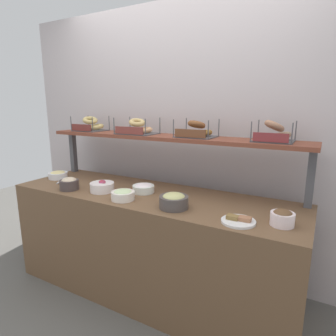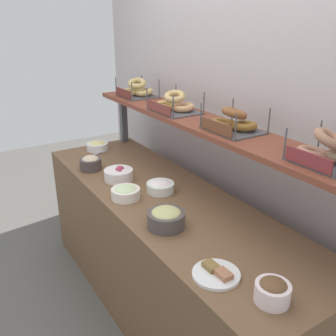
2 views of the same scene
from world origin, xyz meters
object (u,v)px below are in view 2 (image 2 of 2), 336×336
Objects in this scene: bowl_chocolate_spread at (273,291)px; bowl_hummus at (166,218)px; bowl_egg_salad at (97,146)px; bagel_basket_sesame at (174,105)px; serving_spoon_near_plate at (97,153)px; bagel_basket_plain at (137,90)px; bowl_tuna_salad at (91,163)px; bowl_cream_cheese at (160,186)px; bowl_beet_salad at (119,174)px; bagel_basket_everything at (326,152)px; serving_plate_white at (216,273)px; bowl_scallion_spread at (126,192)px; bagel_basket_cinnamon_raisin at (233,123)px.

bowl_hummus is at bearing -175.86° from bowl_chocolate_spread.
bowl_chocolate_spread is 2.00m from bowl_egg_salad.
bagel_basket_sesame is (-1.27, 0.38, 0.43)m from bowl_chocolate_spread.
serving_spoon_near_plate is 0.84m from bagel_basket_sesame.
bowl_egg_salad is 0.62× the size of bagel_basket_plain.
bowl_cream_cheese is (0.57, 0.23, -0.01)m from bowl_tuna_salad.
bowl_chocolate_spread is 0.48× the size of bagel_basket_plain.
bagel_basket_sesame reaches higher than bowl_cream_cheese.
bowl_egg_salad is 0.94m from bowl_cream_cheese.
bagel_basket_everything reaches higher than bowl_beet_salad.
serving_plate_white is at bearing 0.16° from bowl_tuna_salad.
bowl_chocolate_spread is 1.09m from bowl_scallion_spread.
bowl_tuna_salad is at bearing -176.95° from bowl_chocolate_spread.
bagel_basket_plain is 0.95× the size of bagel_basket_cinnamon_raisin.
bagel_basket_plain reaches higher than bowl_egg_salad.
serving_plate_white is (0.85, -0.00, -0.03)m from bowl_scallion_spread.
bowl_hummus reaches higher than serving_plate_white.
bagel_basket_sesame and bagel_basket_cinnamon_raisin have the same top height.
bowl_beet_salad is 0.68m from bowl_hummus.
bagel_basket_cinnamon_raisin is (1.17, 0.33, 0.47)m from serving_spoon_near_plate.
bagel_basket_everything is (0.90, 0.27, 0.45)m from bowl_cream_cheese.
bowl_scallion_spread is 1.08× the size of serving_spoon_near_plate.
bagel_basket_plain is at bearing 147.08° from bowl_scallion_spread.
bowl_cream_cheese is at bearing 172.35° from bowl_chocolate_spread.
bagel_basket_cinnamon_raisin is (1.27, 0.29, 0.44)m from bowl_egg_salad.
serving_spoon_near_plate is at bearing 177.79° from bowl_chocolate_spread.
serving_plate_white is 0.61× the size of bagel_basket_sesame.
serving_plate_white is 1.74m from bagel_basket_plain.
bagel_basket_cinnamon_raisin reaches higher than bowl_beet_salad.
bowl_tuna_salad is 0.72m from bagel_basket_sesame.
bowl_scallion_spread is 0.52× the size of bagel_basket_sesame.
serving_plate_white is (-0.23, -0.08, -0.04)m from bowl_chocolate_spread.
bowl_egg_salad is 1.33m from bowl_hummus.
bagel_basket_everything reaches higher than bowl_scallion_spread.
bowl_cream_cheese is 0.85m from serving_spoon_near_plate.
bowl_cream_cheese is at bearing 164.76° from serving_plate_white.
bowl_egg_salad is at bearing 151.38° from bowl_tuna_salad.
bagel_basket_plain is 0.85× the size of bagel_basket_sesame.
serving_plate_white is at bearing -23.99° from bagel_basket_sesame.
bagel_basket_everything reaches higher than bagel_basket_plain.
bagel_basket_plain is 0.57m from bagel_basket_sesame.
bowl_hummus is at bearing -27.12° from bowl_cream_cheese.
serving_spoon_near_plate is (0.10, -0.04, -0.03)m from bowl_egg_salad.
bagel_basket_sesame reaches higher than bowl_hummus.
bowl_egg_salad is at bearing -170.79° from bagel_basket_everything.
bowl_hummus is 0.67× the size of bagel_basket_cinnamon_raisin.
serving_plate_white is 0.76× the size of bagel_basket_everything.
bowl_tuna_salad is 1.40m from serving_plate_white.
bagel_basket_sesame reaches higher than serving_spoon_near_plate.
bowl_hummus is 1.23× the size of serving_spoon_near_plate.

